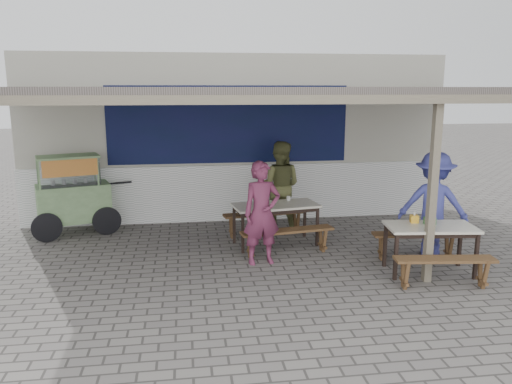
{
  "coord_description": "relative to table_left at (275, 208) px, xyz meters",
  "views": [
    {
      "loc": [
        -1.13,
        -7.43,
        2.79
      ],
      "look_at": [
        0.06,
        0.9,
        1.04
      ],
      "focal_mm": 35.0,
      "sensor_mm": 36.0,
      "label": 1
    }
  ],
  "objects": [
    {
      "name": "patron_right_table",
      "position": [
        2.55,
        -0.88,
        0.21
      ],
      "size": [
        1.31,
        1.12,
        1.76
      ],
      "primitive_type": "imported",
      "rotation": [
        0.0,
        0.0,
        2.63
      ],
      "color": "#4246A0",
      "rests_on": "ground"
    },
    {
      "name": "bench_right_street",
      "position": [
        2.0,
        -2.34,
        -0.34
      ],
      "size": [
        1.44,
        0.45,
        0.45
      ],
      "rotation": [
        0.0,
        0.0,
        -0.12
      ],
      "color": "brown",
      "rests_on": "ground"
    },
    {
      "name": "ground",
      "position": [
        -0.45,
        -1.15,
        -0.67
      ],
      "size": [
        60.0,
        60.0,
        0.0
      ],
      "primitive_type": "plane",
      "color": "slate",
      "rests_on": "ground"
    },
    {
      "name": "table_left",
      "position": [
        0.0,
        0.0,
        0.0
      ],
      "size": [
        1.6,
        0.93,
        0.75
      ],
      "rotation": [
        0.0,
        0.0,
        0.16
      ],
      "color": "silver",
      "rests_on": "ground"
    },
    {
      "name": "bench_left_wall",
      "position": [
        -0.1,
        0.61,
        -0.33
      ],
      "size": [
        1.63,
        0.53,
        0.45
      ],
      "rotation": [
        0.0,
        0.0,
        0.16
      ],
      "color": "brown",
      "rests_on": "ground"
    },
    {
      "name": "back_wall",
      "position": [
        -0.45,
        2.43,
        1.05
      ],
      "size": [
        9.0,
        1.28,
        3.5
      ],
      "color": "#B8B6A5",
      "rests_on": "ground"
    },
    {
      "name": "patron_street_side",
      "position": [
        -0.39,
        -0.94,
        0.16
      ],
      "size": [
        0.66,
        0.49,
        1.67
      ],
      "primitive_type": "imported",
      "rotation": [
        0.0,
        0.0,
        0.15
      ],
      "color": "#672743",
      "rests_on": "ground"
    },
    {
      "name": "tissue_box",
      "position": [
        1.91,
        -1.53,
        0.13
      ],
      "size": [
        0.14,
        0.14,
        0.12
      ],
      "primitive_type": "cube",
      "rotation": [
        0.0,
        0.0,
        -0.19
      ],
      "color": "yellow",
      "rests_on": "table_right"
    },
    {
      "name": "warung_roof",
      "position": [
        -0.44,
        -0.25,
        2.04
      ],
      "size": [
        9.0,
        4.21,
        2.81
      ],
      "color": "#5F5651",
      "rests_on": "ground"
    },
    {
      "name": "condiment_bowl",
      "position": [
        -0.25,
        0.05,
        0.1
      ],
      "size": [
        0.22,
        0.22,
        0.05
      ],
      "primitive_type": "imported",
      "rotation": [
        0.0,
        0.0,
        0.15
      ],
      "color": "white",
      "rests_on": "table_left"
    },
    {
      "name": "vendor_cart",
      "position": [
        -3.76,
        1.24,
        0.16
      ],
      "size": [
        1.81,
        1.16,
        1.54
      ],
      "rotation": [
        0.0,
        0.0,
        0.31
      ],
      "color": "#82A870",
      "rests_on": "ground"
    },
    {
      "name": "patron_wall_side",
      "position": [
        0.26,
        0.97,
        0.22
      ],
      "size": [
        1.05,
        0.94,
        1.78
      ],
      "primitive_type": "imported",
      "rotation": [
        0.0,
        0.0,
        2.78
      ],
      "color": "brown",
      "rests_on": "ground"
    },
    {
      "name": "bench_right_wall",
      "position": [
        2.15,
        -1.13,
        -0.34
      ],
      "size": [
        1.44,
        0.45,
        0.45
      ],
      "rotation": [
        0.0,
        0.0,
        -0.12
      ],
      "color": "brown",
      "rests_on": "ground"
    },
    {
      "name": "bench_left_street",
      "position": [
        0.1,
        -0.61,
        -0.33
      ],
      "size": [
        1.63,
        0.53,
        0.45
      ],
      "rotation": [
        0.0,
        0.0,
        0.16
      ],
      "color": "brown",
      "rests_on": "ground"
    },
    {
      "name": "donation_box",
      "position": [
        2.1,
        -1.65,
        0.13
      ],
      "size": [
        0.17,
        0.12,
        0.11
      ],
      "primitive_type": "cube",
      "rotation": [
        0.0,
        0.0,
        -0.06
      ],
      "color": "#32703D",
      "rests_on": "table_right"
    },
    {
      "name": "condiment_jar",
      "position": [
        0.3,
        0.29,
        0.12
      ],
      "size": [
        0.07,
        0.07,
        0.08
      ],
      "primitive_type": "cylinder",
      "color": "silver",
      "rests_on": "table_left"
    },
    {
      "name": "table_right",
      "position": [
        2.08,
        -1.74,
        -0.0
      ],
      "size": [
        1.39,
        0.85,
        0.75
      ],
      "rotation": [
        0.0,
        0.0,
        -0.12
      ],
      "color": "silver",
      "rests_on": "ground"
    }
  ]
}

